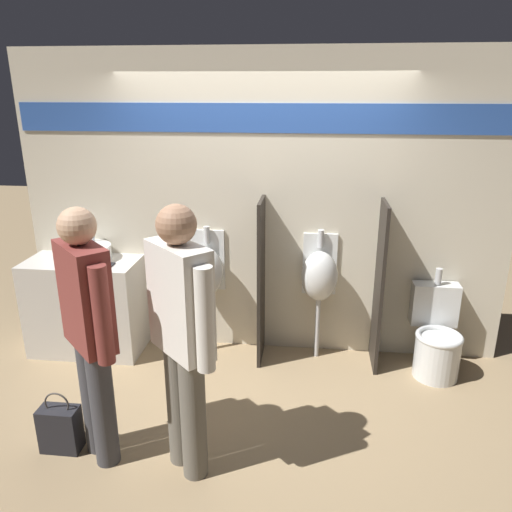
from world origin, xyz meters
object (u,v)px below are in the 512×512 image
(sink_basin, at_px, (88,253))
(person_in_vest, at_px, (182,333))
(shopping_bag, at_px, (60,428))
(person_with_lanyard, at_px, (89,328))
(toilet, at_px, (436,339))
(cell_phone, at_px, (109,265))
(urinal_far, at_px, (319,276))
(urinal_near_counter, at_px, (206,271))

(sink_basin, distance_m, person_in_vest, 1.93)
(shopping_bag, bearing_deg, person_in_vest, -3.64)
(sink_basin, height_order, person_with_lanyard, person_with_lanyard)
(toilet, xyz_separation_m, shopping_bag, (-2.77, -1.32, -0.14))
(sink_basin, distance_m, cell_phone, 0.30)
(toilet, relative_size, person_in_vest, 0.51)
(person_with_lanyard, bearing_deg, urinal_far, -88.95)
(sink_basin, distance_m, shopping_bag, 1.65)
(urinal_near_counter, relative_size, person_with_lanyard, 0.69)
(urinal_near_counter, bearing_deg, person_with_lanyard, -105.65)
(person_with_lanyard, height_order, shopping_bag, person_with_lanyard)
(cell_phone, bearing_deg, toilet, 1.37)
(urinal_near_counter, distance_m, person_in_vest, 1.56)
(urinal_far, height_order, person_in_vest, person_in_vest)
(cell_phone, bearing_deg, urinal_far, 7.12)
(sink_basin, relative_size, shopping_bag, 0.93)
(toilet, distance_m, shopping_bag, 3.07)
(urinal_far, distance_m, toilet, 1.14)
(urinal_near_counter, bearing_deg, toilet, -4.51)
(toilet, bearing_deg, person_with_lanyard, -151.51)
(sink_basin, relative_size, urinal_near_counter, 0.35)
(person_in_vest, bearing_deg, toilet, -99.13)
(urinal_near_counter, relative_size, urinal_far, 1.00)
(urinal_far, bearing_deg, toilet, -8.96)
(urinal_far, relative_size, person_with_lanyard, 0.69)
(cell_phone, height_order, urinal_far, urinal_far)
(urinal_far, relative_size, person_in_vest, 0.67)
(sink_basin, height_order, person_in_vest, person_in_vest)
(sink_basin, bearing_deg, toilet, -1.56)
(urinal_near_counter, height_order, person_in_vest, person_in_vest)
(sink_basin, bearing_deg, person_with_lanyard, -65.42)
(toilet, xyz_separation_m, person_with_lanyard, (-2.46, -1.34, 0.64))
(urinal_near_counter, relative_size, person_in_vest, 0.67)
(person_with_lanyard, bearing_deg, cell_phone, -27.76)
(person_with_lanyard, distance_m, shopping_bag, 0.84)
(cell_phone, xyz_separation_m, toilet, (2.86, 0.07, -0.59))
(urinal_far, bearing_deg, cell_phone, -172.88)
(person_in_vest, bearing_deg, urinal_far, -74.22)
(urinal_far, height_order, shopping_bag, urinal_far)
(shopping_bag, bearing_deg, toilet, 25.55)
(shopping_bag, bearing_deg, urinal_far, 40.39)
(cell_phone, relative_size, urinal_far, 0.12)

